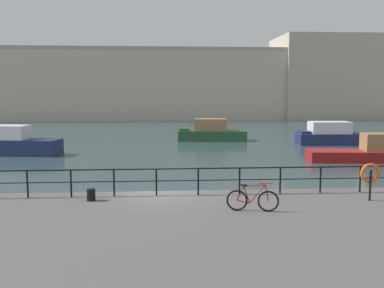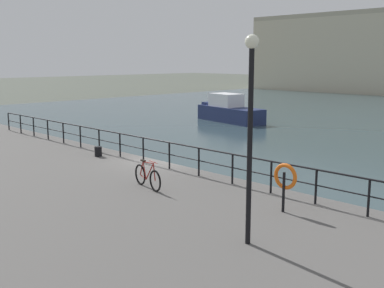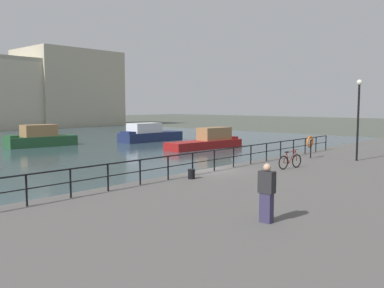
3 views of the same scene
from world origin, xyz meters
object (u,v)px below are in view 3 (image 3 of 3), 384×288
at_px(moored_white_yacht, 149,134).
at_px(life_ring_stand, 310,143).
at_px(moored_cabin_cruiser, 40,138).
at_px(parked_bicycle, 290,161).
at_px(mooring_bollard, 191,174).
at_px(moored_blue_motorboat, 208,141).
at_px(quay_lamp_post, 358,109).
at_px(standing_person, 267,192).

distance_m(moored_white_yacht, life_ring_stand, 26.32).
distance_m(moored_cabin_cruiser, parked_bicycle, 30.04).
bearing_deg(mooring_bollard, parked_bicycle, -17.69).
relative_size(parked_bicycle, life_ring_stand, 1.25).
bearing_deg(life_ring_stand, moored_blue_motorboat, 62.37).
relative_size(moored_blue_motorboat, life_ring_stand, 6.26).
bearing_deg(moored_cabin_cruiser, quay_lamp_post, 102.93).
bearing_deg(parked_bicycle, mooring_bollard, 173.27).
height_order(parked_bicycle, mooring_bollard, parked_bicycle).
distance_m(moored_blue_motorboat, moored_cabin_cruiser, 17.50).
bearing_deg(standing_person, quay_lamp_post, 8.71).
height_order(life_ring_stand, standing_person, standing_person).
distance_m(parked_bicycle, quay_lamp_post, 6.24).
relative_size(moored_cabin_cruiser, standing_person, 4.27).
relative_size(moored_blue_motorboat, mooring_bollard, 19.87).
bearing_deg(quay_lamp_post, life_ring_stand, 106.98).
height_order(moored_blue_motorboat, mooring_bollard, moored_blue_motorboat).
relative_size(moored_white_yacht, standing_person, 4.80).
relative_size(moored_white_yacht, life_ring_stand, 5.81).
xyz_separation_m(moored_white_yacht, quay_lamp_post, (-8.09, -27.36, 3.18)).
relative_size(moored_cabin_cruiser, mooring_bollard, 16.42).
bearing_deg(quay_lamp_post, mooring_bollard, 163.77).
bearing_deg(mooring_bollard, moored_white_yacht, 51.41).
distance_m(mooring_bollard, life_ring_stand, 10.40).
xyz_separation_m(life_ring_stand, quay_lamp_post, (0.80, -2.61, 2.08)).
bearing_deg(life_ring_stand, quay_lamp_post, -73.02).
bearing_deg(moored_white_yacht, moored_blue_motorboat, 86.59).
bearing_deg(standing_person, mooring_bollard, 56.37).
height_order(moored_cabin_cruiser, standing_person, standing_person).
height_order(moored_white_yacht, parked_bicycle, moored_white_yacht).
distance_m(life_ring_stand, quay_lamp_post, 3.43).
height_order(mooring_bollard, standing_person, standing_person).
xyz_separation_m(moored_white_yacht, standing_person, (-22.98, -30.35, 0.99)).
height_order(quay_lamp_post, standing_person, quay_lamp_post).
bearing_deg(moored_cabin_cruiser, moored_white_yacht, 167.36).
xyz_separation_m(moored_blue_motorboat, quay_lamp_post, (-6.87, -17.25, 3.33)).
bearing_deg(life_ring_stand, standing_person, -158.33).
height_order(moored_white_yacht, mooring_bollard, moored_white_yacht).
distance_m(moored_blue_motorboat, quay_lamp_post, 18.86).
height_order(moored_blue_motorboat, parked_bicycle, moored_blue_motorboat).
height_order(moored_blue_motorboat, life_ring_stand, life_ring_stand).
bearing_deg(life_ring_stand, moored_white_yacht, 70.24).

